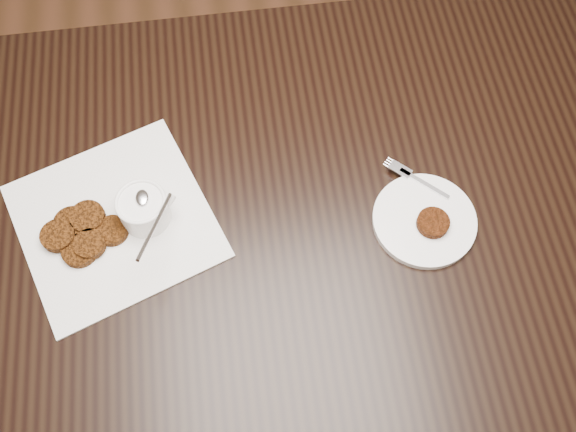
{
  "coord_description": "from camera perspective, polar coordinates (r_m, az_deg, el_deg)",
  "views": [
    {
      "loc": [
        -0.05,
        -0.43,
        1.77
      ],
      "look_at": [
        0.01,
        0.04,
        0.8
      ],
      "focal_mm": 39.2,
      "sensor_mm": 36.0,
      "label": 1
    }
  ],
  "objects": [
    {
      "name": "plate_with_patty",
      "position": [
        1.14,
        12.32,
        -0.23
      ],
      "size": [
        0.26,
        0.26,
        0.03
      ],
      "primitive_type": null,
      "rotation": [
        0.0,
        0.0,
        -0.76
      ],
      "color": "white",
      "rests_on": "table"
    },
    {
      "name": "napkin",
      "position": [
        1.17,
        -15.46,
        -0.43
      ],
      "size": [
        0.42,
        0.42,
        0.0
      ],
      "primitive_type": "cube",
      "rotation": [
        0.0,
        0.0,
        0.35
      ],
      "color": "white",
      "rests_on": "table"
    },
    {
      "name": "patty_cluster",
      "position": [
        1.16,
        -18.09,
        -1.61
      ],
      "size": [
        0.25,
        0.25,
        0.02
      ],
      "primitive_type": null,
      "rotation": [
        0.0,
        0.0,
        0.25
      ],
      "color": "#6B330E",
      "rests_on": "napkin"
    },
    {
      "name": "sauce_ramekin",
      "position": [
        1.1,
        -13.3,
        1.36
      ],
      "size": [
        0.15,
        0.15,
        0.12
      ],
      "primitive_type": null,
      "rotation": [
        0.0,
        0.0,
        0.33
      ],
      "color": "white",
      "rests_on": "napkin"
    },
    {
      "name": "table",
      "position": [
        1.49,
        1.22,
        -4.95
      ],
      "size": [
        1.45,
        0.93,
        0.75
      ],
      "primitive_type": "cube",
      "color": "black",
      "rests_on": "floor"
    },
    {
      "name": "floor",
      "position": [
        1.82,
        -0.2,
        -12.44
      ],
      "size": [
        4.0,
        4.0,
        0.0
      ],
      "primitive_type": "plane",
      "color": "brown",
      "rests_on": "ground"
    }
  ]
}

